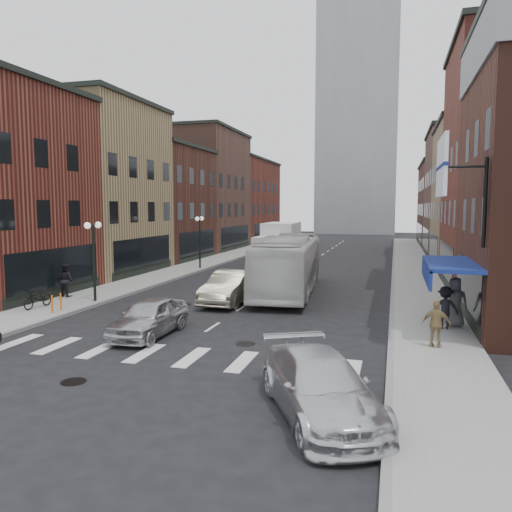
{
  "coord_description": "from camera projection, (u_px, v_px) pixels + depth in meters",
  "views": [
    {
      "loc": [
        7.03,
        -17.62,
        4.87
      ],
      "look_at": [
        0.35,
        6.33,
        2.4
      ],
      "focal_mm": 35.0,
      "sensor_mm": 36.0,
      "label": 1
    }
  ],
  "objects": [
    {
      "name": "curb_left",
      "position": [
        222.0,
        264.0,
        42.21
      ],
      "size": [
        0.2,
        74.0,
        0.16
      ],
      "primitive_type": "cube",
      "color": "gray",
      "rests_on": "ground"
    },
    {
      "name": "awning_blue",
      "position": [
        445.0,
        266.0,
        19.0
      ],
      "size": [
        1.8,
        5.0,
        0.78
      ],
      "color": "navy",
      "rests_on": "ground"
    },
    {
      "name": "distant_tower",
      "position": [
        359.0,
        97.0,
        91.53
      ],
      "size": [
        14.0,
        14.0,
        50.0
      ],
      "primitive_type": "cube",
      "color": "#9399A0",
      "rests_on": "ground"
    },
    {
      "name": "transit_bus",
      "position": [
        289.0,
        264.0,
        28.12
      ],
      "size": [
        3.75,
        11.84,
        3.24
      ],
      "primitive_type": "imported",
      "rotation": [
        0.0,
        0.0,
        0.09
      ],
      "color": "silver",
      "rests_on": "ground"
    },
    {
      "name": "bldg_left_far_b",
      "position": [
        232.0,
        201.0,
        69.66
      ],
      "size": [
        10.3,
        16.2,
        11.3
      ],
      "color": "maroon",
      "rests_on": "ground"
    },
    {
      "name": "bldg_right_mid_b",
      "position": [
        505.0,
        196.0,
        37.68
      ],
      "size": [
        10.3,
        10.2,
        11.3
      ],
      "color": "#9D8457",
      "rests_on": "ground"
    },
    {
      "name": "ground",
      "position": [
        203.0,
        333.0,
        19.25
      ],
      "size": [
        160.0,
        160.0,
        0.0
      ],
      "primitive_type": "plane",
      "color": "black",
      "rests_on": "ground"
    },
    {
      "name": "sidewalk_right",
      "position": [
        414.0,
        270.0,
        38.05
      ],
      "size": [
        3.0,
        74.0,
        0.15
      ],
      "primitive_type": "cube",
      "color": "gray",
      "rests_on": "ground"
    },
    {
      "name": "sedan_left_near",
      "position": [
        149.0,
        317.0,
        18.82
      ],
      "size": [
        1.72,
        4.26,
        1.45
      ],
      "primitive_type": "imported",
      "rotation": [
        0.0,
        0.0,
        -0.0
      ],
      "color": "#B9B9BE",
      "rests_on": "ground"
    },
    {
      "name": "parked_bicycle",
      "position": [
        38.0,
        298.0,
        23.28
      ],
      "size": [
        0.72,
        1.76,
        0.9
      ],
      "primitive_type": "imported",
      "rotation": [
        0.0,
        0.0,
        -0.07
      ],
      "color": "black",
      "rests_on": "sidewalk_left"
    },
    {
      "name": "ped_right_b",
      "position": [
        436.0,
        324.0,
        16.72
      ],
      "size": [
        0.97,
        0.55,
        1.59
      ],
      "primitive_type": "imported",
      "rotation": [
        0.0,
        0.0,
        3.05
      ],
      "color": "olive",
      "rests_on": "sidewalk_right"
    },
    {
      "name": "bldg_left_mid_b",
      "position": [
        147.0,
        203.0,
        45.75
      ],
      "size": [
        10.3,
        10.2,
        10.3
      ],
      "color": "#422117",
      "rests_on": "ground"
    },
    {
      "name": "streetlamp_far",
      "position": [
        200.0,
        232.0,
        38.19
      ],
      "size": [
        0.32,
        1.22,
        4.11
      ],
      "color": "black",
      "rests_on": "ground"
    },
    {
      "name": "sedan_left_far",
      "position": [
        231.0,
        287.0,
        25.16
      ],
      "size": [
        1.88,
        5.01,
        1.63
      ],
      "primitive_type": "imported",
      "rotation": [
        0.0,
        0.0,
        -0.03
      ],
      "color": "#BAB397",
      "rests_on": "ground"
    },
    {
      "name": "crosswalk_stripes",
      "position": [
        170.0,
        355.0,
        16.37
      ],
      "size": [
        12.0,
        2.2,
        0.01
      ],
      "primitive_type": "cube",
      "color": "silver",
      "rests_on": "ground"
    },
    {
      "name": "bldg_right_far_a",
      "position": [
        481.0,
        193.0,
        48.17
      ],
      "size": [
        10.3,
        12.2,
        12.3
      ],
      "color": "brown",
      "rests_on": "ground"
    },
    {
      "name": "bike_rack",
      "position": [
        56.0,
        303.0,
        22.47
      ],
      "size": [
        0.08,
        0.68,
        0.8
      ],
      "color": "#D8590C",
      "rests_on": "sidewalk_left"
    },
    {
      "name": "ped_right_c",
      "position": [
        455.0,
        302.0,
        19.63
      ],
      "size": [
        0.99,
        0.67,
        1.97
      ],
      "primitive_type": "imported",
      "rotation": [
        0.0,
        0.0,
        3.1
      ],
      "color": "#54565B",
      "rests_on": "sidewalk_right"
    },
    {
      "name": "billboard_sign",
      "position": [
        444.0,
        169.0,
        16.82
      ],
      "size": [
        1.52,
        3.0,
        3.7
      ],
      "color": "black",
      "rests_on": "ground"
    },
    {
      "name": "sidewalk_left",
      "position": [
        206.0,
        263.0,
        42.6
      ],
      "size": [
        3.0,
        74.0,
        0.15
      ],
      "primitive_type": "cube",
      "color": "gray",
      "rests_on": "ground"
    },
    {
      "name": "bldg_left_far_a",
      "position": [
        193.0,
        191.0,
        56.15
      ],
      "size": [
        10.3,
        12.2,
        13.3
      ],
      "color": "brown",
      "rests_on": "ground"
    },
    {
      "name": "bldg_left_mid_a",
      "position": [
        81.0,
        189.0,
        36.07
      ],
      "size": [
        10.3,
        10.2,
        12.3
      ],
      "color": "#9D8457",
      "rests_on": "ground"
    },
    {
      "name": "curb_right",
      "position": [
        393.0,
        270.0,
        38.46
      ],
      "size": [
        0.2,
        74.0,
        0.16
      ],
      "primitive_type": "cube",
      "color": "gray",
      "rests_on": "ground"
    },
    {
      "name": "ped_right_a",
      "position": [
        445.0,
        308.0,
        19.3
      ],
      "size": [
        1.13,
        0.68,
        1.65
      ],
      "primitive_type": "imported",
      "rotation": [
        0.0,
        0.0,
        3.29
      ],
      "color": "black",
      "rests_on": "sidewalk_right"
    },
    {
      "name": "streetlamp_near",
      "position": [
        93.0,
        246.0,
        24.77
      ],
      "size": [
        0.32,
        1.22,
        4.11
      ],
      "color": "black",
      "rests_on": "ground"
    },
    {
      "name": "curb_car",
      "position": [
        320.0,
        386.0,
        11.57
      ],
      "size": [
        4.03,
        5.33,
        1.44
      ],
      "primitive_type": "imported",
      "rotation": [
        0.0,
        0.0,
        0.47
      ],
      "color": "silver",
      "rests_on": "ground"
    },
    {
      "name": "bldg_right_far_b",
      "position": [
        462.0,
        204.0,
        61.69
      ],
      "size": [
        10.3,
        16.2,
        10.3
      ],
      "color": "#422117",
      "rests_on": "ground"
    },
    {
      "name": "ped_left_solo",
      "position": [
        66.0,
        280.0,
        26.2
      ],
      "size": [
        0.94,
        0.68,
        1.75
      ],
      "primitive_type": "imported",
      "rotation": [
        0.0,
        0.0,
        2.9
      ],
      "color": "black",
      "rests_on": "sidewalk_left"
    },
    {
      "name": "box_truck",
      "position": [
        279.0,
        245.0,
        40.24
      ],
      "size": [
        2.7,
        8.21,
        3.54
      ],
      "rotation": [
        0.0,
        0.0,
        0.04
      ],
      "color": "silver",
      "rests_on": "ground"
    }
  ]
}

